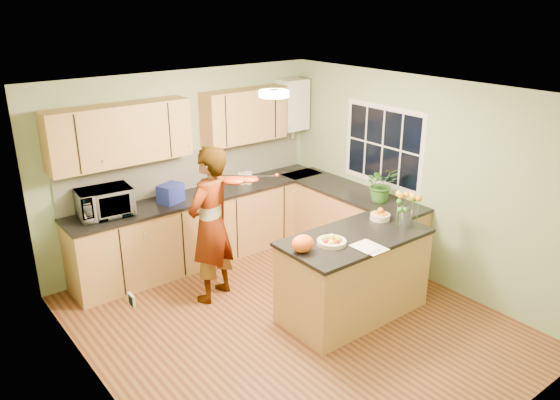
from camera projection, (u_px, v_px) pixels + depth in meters
floor at (291, 323)px, 5.97m from camera, size 4.50×4.50×0.00m
ceiling at (293, 94)px, 5.09m from camera, size 4.00×4.50×0.02m
wall_back at (185, 167)px, 7.19m from camera, size 4.00×0.02×2.50m
wall_front at (493, 312)px, 3.87m from camera, size 4.00×0.02×2.50m
wall_left at (100, 275)px, 4.38m from camera, size 0.02×4.50×2.50m
wall_right at (419, 179)px, 6.68m from camera, size 0.02×4.50×2.50m
back_counter at (206, 226)px, 7.30m from camera, size 3.64×0.62×0.94m
right_counter at (349, 223)px, 7.41m from camera, size 0.62×2.24×0.94m
splashback at (192, 169)px, 7.26m from camera, size 3.60×0.02×0.52m
upper_cabinets at (176, 126)px, 6.76m from camera, size 3.20×0.34×0.70m
boiler at (292, 105)px, 7.83m from camera, size 0.40×0.30×0.86m
window_right at (383, 146)px, 7.02m from camera, size 0.01×1.30×1.05m
light_switch at (132, 300)px, 3.92m from camera, size 0.02×0.09×0.09m
ceiling_lamp at (274, 94)px, 5.33m from camera, size 0.30×0.30×0.07m
peninsula_island at (353, 275)px, 6.00m from camera, size 1.66×0.85×0.95m
fruit_dish at (332, 240)px, 5.62m from camera, size 0.30×0.30×0.11m
orange_bowl at (380, 215)px, 6.25m from camera, size 0.23×0.23×0.13m
flower_vase at (408, 197)px, 5.93m from camera, size 0.29×0.29×0.54m
orange_bag at (303, 244)px, 5.44m from camera, size 0.24×0.21×0.18m
papers at (370, 247)px, 5.56m from camera, size 0.24×0.33×0.01m
violinist at (211, 225)px, 6.18m from camera, size 0.79×0.66×1.84m
violin at (235, 180)px, 5.94m from camera, size 0.67×0.58×0.17m
microwave at (105, 202)px, 6.33m from camera, size 0.64×0.47×0.34m
blue_box at (171, 193)px, 6.78m from camera, size 0.35×0.30×0.23m
kettle at (216, 183)px, 7.17m from camera, size 0.15×0.15×0.28m
jar_cream at (241, 178)px, 7.46m from camera, size 0.13×0.13×0.16m
jar_white at (248, 178)px, 7.49m from camera, size 0.13×0.13×0.17m
potted_plant at (381, 184)px, 6.79m from camera, size 0.50×0.46×0.45m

